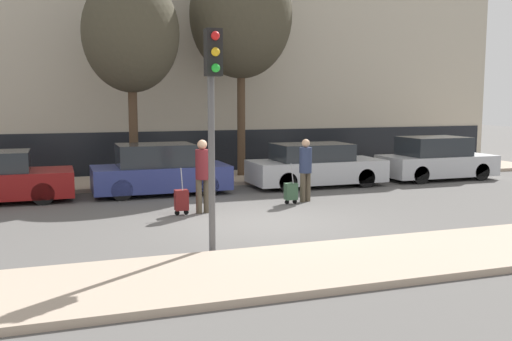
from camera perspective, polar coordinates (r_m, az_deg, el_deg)
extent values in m
plane|color=#565451|center=(13.09, 0.74, -5.13)|extent=(80.00, 80.00, 0.00)
cube|color=tan|center=(9.75, 8.41, -9.15)|extent=(28.00, 2.50, 0.12)
cube|color=tan|center=(19.71, -6.24, -0.85)|extent=(28.00, 3.00, 0.12)
cube|color=#B7AD99|center=(23.26, -8.53, 13.51)|extent=(28.00, 2.95, 10.80)
cube|color=black|center=(21.74, -7.57, 1.83)|extent=(27.44, 0.06, 1.60)
cylinder|color=black|center=(16.11, -20.54, -2.19)|extent=(0.60, 0.18, 0.60)
cylinder|color=black|center=(17.69, -20.44, -1.39)|extent=(0.60, 0.18, 0.60)
cube|color=navy|center=(17.07, -9.48, -0.68)|extent=(3.96, 1.80, 0.70)
cube|color=#23282D|center=(16.97, -10.05, 1.55)|extent=(2.18, 1.58, 0.64)
cylinder|color=black|center=(16.57, -4.80, -1.51)|extent=(0.60, 0.18, 0.60)
cylinder|color=black|center=(18.13, -6.08, -0.78)|extent=(0.60, 0.18, 0.60)
cylinder|color=black|center=(16.14, -13.27, -1.91)|extent=(0.60, 0.18, 0.60)
cylinder|color=black|center=(17.74, -13.82, -1.12)|extent=(0.60, 0.18, 0.60)
cube|color=#B7BABF|center=(18.47, 6.06, -0.03)|extent=(4.33, 1.78, 0.70)
cube|color=#23282D|center=(18.33, 5.60, 1.86)|extent=(2.38, 1.56, 0.53)
cylinder|color=black|center=(18.42, 10.90, -0.75)|extent=(0.60, 0.18, 0.60)
cylinder|color=black|center=(19.80, 8.58, -0.15)|extent=(0.60, 0.18, 0.60)
cylinder|color=black|center=(17.23, 3.15, -1.16)|extent=(0.60, 0.18, 0.60)
cylinder|color=black|center=(18.70, 1.29, -0.50)|extent=(0.60, 0.18, 0.60)
cube|color=#B7BABF|center=(20.95, 17.62, 0.52)|extent=(3.97, 1.78, 0.70)
cube|color=#23282D|center=(20.79, 17.34, 2.34)|extent=(2.19, 1.57, 0.65)
cylinder|color=black|center=(21.12, 21.58, -0.12)|extent=(0.60, 0.18, 0.60)
cylinder|color=black|center=(22.35, 18.90, 0.36)|extent=(0.60, 0.18, 0.60)
cylinder|color=black|center=(19.61, 16.11, -0.43)|extent=(0.60, 0.18, 0.60)
cylinder|color=black|center=(20.92, 13.59, 0.11)|extent=(0.60, 0.18, 0.60)
cylinder|color=#4C4233|center=(14.03, -5.73, -2.60)|extent=(0.15, 0.15, 0.84)
cylinder|color=#4C4233|center=(14.10, -4.97, -2.54)|extent=(0.15, 0.15, 0.84)
cylinder|color=maroon|center=(13.95, -5.39, 0.62)|extent=(0.34, 0.34, 0.73)
sphere|color=tan|center=(13.91, -5.41, 2.60)|extent=(0.24, 0.24, 0.24)
cube|color=maroon|center=(13.89, -7.47, -2.94)|extent=(0.32, 0.24, 0.49)
cylinder|color=black|center=(13.92, -7.90, -4.21)|extent=(0.12, 0.03, 0.12)
cylinder|color=black|center=(13.97, -6.99, -4.16)|extent=(0.12, 0.03, 0.12)
cylinder|color=gray|center=(13.74, -7.44, -0.85)|extent=(0.02, 0.19, 0.53)
cylinder|color=#4C4233|center=(15.54, 4.70, -1.71)|extent=(0.15, 0.15, 0.80)
cylinder|color=#4C4233|center=(15.69, 5.21, -1.64)|extent=(0.15, 0.15, 0.80)
cylinder|color=#283351|center=(15.52, 4.98, 1.04)|extent=(0.34, 0.34, 0.69)
sphere|color=tan|center=(15.48, 5.00, 2.74)|extent=(0.23, 0.23, 0.23)
cube|color=#335138|center=(15.24, 3.51, -2.10)|extent=(0.32, 0.24, 0.44)
cylinder|color=black|center=(15.24, 3.11, -3.17)|extent=(0.12, 0.03, 0.12)
cylinder|color=black|center=(15.33, 3.89, -3.11)|extent=(0.12, 0.03, 0.12)
cylinder|color=gray|center=(15.10, 3.63, -0.29)|extent=(0.02, 0.19, 0.53)
cylinder|color=#515154|center=(10.14, -4.48, 2.62)|extent=(0.12, 0.12, 3.97)
cube|color=black|center=(9.96, -4.30, 11.68)|extent=(0.28, 0.24, 0.80)
sphere|color=red|center=(9.84, -4.08, 13.30)|extent=(0.15, 0.15, 0.15)
sphere|color=gold|center=(9.82, -4.07, 11.75)|extent=(0.15, 0.15, 0.15)
sphere|color=green|center=(9.80, -4.06, 10.20)|extent=(0.15, 0.15, 0.15)
torus|color=black|center=(21.73, 9.30, 0.95)|extent=(0.72, 0.06, 0.72)
torus|color=black|center=(21.25, 6.82, 0.86)|extent=(0.72, 0.06, 0.72)
cylinder|color=navy|center=(21.47, 8.08, 1.43)|extent=(1.00, 0.05, 0.05)
cylinder|color=navy|center=(21.36, 7.64, 1.95)|extent=(0.04, 0.04, 0.40)
cylinder|color=#4C3826|center=(20.05, -1.49, 5.12)|extent=(0.28, 0.28, 3.92)
ellipsoid|color=#423D2D|center=(20.24, -1.52, 15.29)|extent=(3.53, 3.53, 4.31)
cylinder|color=#4C3826|center=(18.43, -12.15, 3.87)|extent=(0.28, 0.28, 3.33)
ellipsoid|color=#423D2D|center=(18.52, -12.41, 13.29)|extent=(3.00, 3.00, 3.66)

